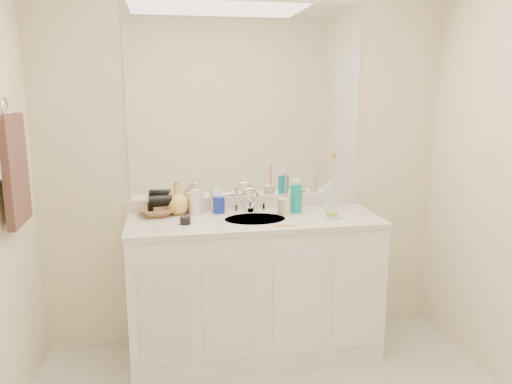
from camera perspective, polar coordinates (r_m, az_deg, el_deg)
The scene contains 24 objects.
wall_back at distance 3.21m, azimuth -1.07°, elevation 3.78°, with size 2.60×0.02×2.40m, color #FAEAC3.
vanity_cabinet at distance 3.16m, azimuth -0.17°, elevation -10.99°, with size 1.50×0.55×0.85m, color white.
countertop at distance 3.01m, azimuth -0.18°, elevation -3.25°, with size 1.52×0.57×0.03m, color silver.
backsplash at distance 3.25m, azimuth -1.01°, elevation -1.15°, with size 1.52×0.03×0.08m, color silver.
sink_basin at distance 2.99m, azimuth -0.11°, elevation -3.30°, with size 0.37×0.37×0.02m, color beige.
faucet at distance 3.15m, azimuth -0.71°, elevation -1.28°, with size 0.02×0.02×0.11m, color silver.
mirror at distance 3.18m, azimuth -1.08°, elevation 10.21°, with size 1.48×0.01×1.20m, color white.
blue_mug at distance 3.13m, azimuth -4.27°, elevation -1.47°, with size 0.07×0.07×0.10m, color #162D9E.
tan_cup at distance 3.09m, azimuth 3.16°, elevation -1.64°, with size 0.07×0.07×0.10m, color beige.
toothbrush at distance 3.07m, azimuth 3.36°, elevation 0.17°, with size 0.01×0.01×0.20m, color #F6409C.
mouthwash_bottle at distance 3.14m, azimuth 4.60°, elevation -0.73°, with size 0.07×0.07×0.18m, color #0C9896.
clear_pump_bottle at distance 3.21m, azimuth 8.33°, elevation -0.65°, with size 0.06×0.06×0.17m, color silver.
soap_dish at distance 3.05m, azimuth 8.63°, elevation -2.81°, with size 0.11×0.09×0.01m, color silver.
green_soap at distance 3.04m, azimuth 8.64°, elevation -2.48°, with size 0.07×0.05×0.02m, color #A3C530.
orange_comb at distance 2.84m, azimuth 3.13°, elevation -3.85°, with size 0.11×0.02×0.00m, color orange.
dark_jar at distance 2.90m, azimuth -8.09°, elevation -3.23°, with size 0.06×0.06×0.04m, color black.
extra_white_bottle at distance 3.08m, azimuth -6.99°, elevation -1.23°, with size 0.05×0.05×0.16m, color white.
soap_bottle_white at distance 3.16m, azimuth -4.54°, elevation -0.61°, with size 0.07×0.07×0.18m, color white.
soap_bottle_cream at distance 3.13m, azimuth -7.03°, elevation -0.66°, with size 0.09×0.09×0.19m, color beige.
soap_bottle_yellow at distance 3.12m, azimuth -8.96°, elevation -0.90°, with size 0.14×0.14×0.18m, color #F0BC5D.
wicker_basket at distance 3.12m, azimuth -11.21°, elevation -2.18°, with size 0.22×0.22×0.05m, color #99663D.
hair_dryer at distance 3.11m, azimuth -10.88°, elevation -1.03°, with size 0.07×0.07×0.14m, color black.
towel_ring at distance 2.72m, azimuth -26.78°, elevation 8.50°, with size 0.11×0.11×0.01m, color silver.
hand_towel at distance 2.74m, azimuth -25.81°, elevation 2.27°, with size 0.04×0.32×0.55m, color #35211C.
Camera 1 is at (-0.53, -1.84, 1.65)m, focal length 35.00 mm.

